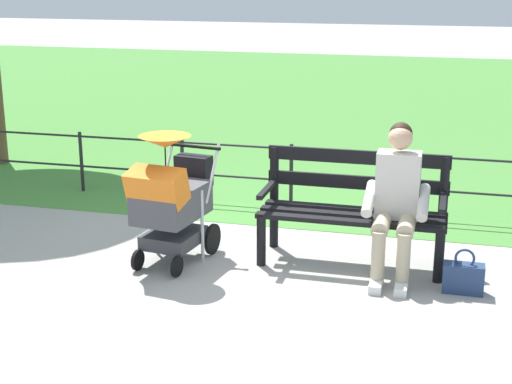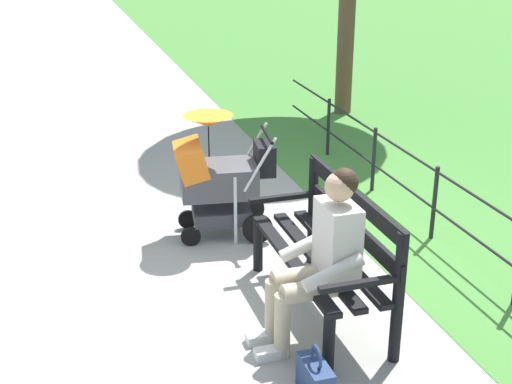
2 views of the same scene
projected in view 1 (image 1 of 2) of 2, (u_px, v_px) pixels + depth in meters
The scene contains 7 objects.
ground_plane at pixel (255, 256), 6.89m from camera, with size 60.00×60.00×0.00m, color #9E9B93.
grass_lawn at pixel (370, 100), 15.05m from camera, with size 40.00×16.00×0.01m, color #478438.
park_bench at pixel (354, 203), 6.64m from camera, with size 1.60×0.61×0.96m.
person_on_bench at pixel (396, 197), 6.29m from camera, with size 0.53×0.74×1.28m.
stroller at pixel (171, 198), 6.56m from camera, with size 0.62×0.94×1.15m.
handbag at pixel (463, 277), 6.07m from camera, with size 0.32×0.14×0.37m.
park_fence at pixel (316, 171), 8.09m from camera, with size 7.41×0.04×0.70m.
Camera 1 is at (-1.65, 6.23, 2.48)m, focal length 53.71 mm.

